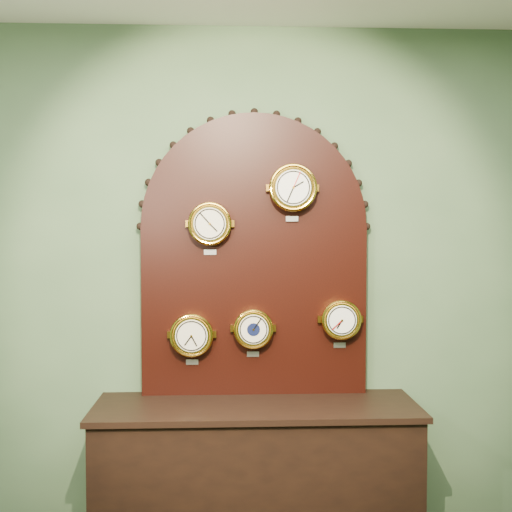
{
  "coord_description": "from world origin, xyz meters",
  "views": [
    {
      "loc": [
        -0.14,
        -0.93,
        1.72
      ],
      "look_at": [
        0.0,
        2.25,
        1.58
      ],
      "focal_mm": 44.39,
      "sensor_mm": 36.0,
      "label": 1
    }
  ],
  "objects_px": {
    "roman_clock": "(210,224)",
    "arabic_clock": "(293,188)",
    "shop_counter": "(256,488)",
    "barometer": "(253,329)",
    "display_board": "(254,246)",
    "hygrometer": "(192,335)",
    "tide_clock": "(341,320)"
  },
  "relations": [
    {
      "from": "hygrometer",
      "to": "tide_clock",
      "type": "distance_m",
      "value": 0.79
    },
    {
      "from": "display_board",
      "to": "shop_counter",
      "type": "bearing_deg",
      "value": -90.0
    },
    {
      "from": "shop_counter",
      "to": "display_board",
      "type": "relative_size",
      "value": 1.05
    },
    {
      "from": "shop_counter",
      "to": "arabic_clock",
      "type": "relative_size",
      "value": 5.32
    },
    {
      "from": "shop_counter",
      "to": "barometer",
      "type": "height_order",
      "value": "barometer"
    },
    {
      "from": "shop_counter",
      "to": "display_board",
      "type": "xyz_separation_m",
      "value": [
        0.0,
        0.22,
        1.23
      ]
    },
    {
      "from": "hygrometer",
      "to": "tide_clock",
      "type": "height_order",
      "value": "tide_clock"
    },
    {
      "from": "display_board",
      "to": "tide_clock",
      "type": "distance_m",
      "value": 0.6
    },
    {
      "from": "roman_clock",
      "to": "arabic_clock",
      "type": "distance_m",
      "value": 0.47
    },
    {
      "from": "display_board",
      "to": "roman_clock",
      "type": "xyz_separation_m",
      "value": [
        -0.24,
        -0.07,
        0.12
      ]
    },
    {
      "from": "shop_counter",
      "to": "barometer",
      "type": "bearing_deg",
      "value": 93.23
    },
    {
      "from": "tide_clock",
      "to": "barometer",
      "type": "bearing_deg",
      "value": -179.99
    },
    {
      "from": "shop_counter",
      "to": "display_board",
      "type": "height_order",
      "value": "display_board"
    },
    {
      "from": "display_board",
      "to": "hygrometer",
      "type": "relative_size",
      "value": 5.49
    },
    {
      "from": "hygrometer",
      "to": "barometer",
      "type": "distance_m",
      "value": 0.33
    },
    {
      "from": "hygrometer",
      "to": "barometer",
      "type": "bearing_deg",
      "value": 0.05
    },
    {
      "from": "barometer",
      "to": "tide_clock",
      "type": "bearing_deg",
      "value": 0.01
    },
    {
      "from": "shop_counter",
      "to": "tide_clock",
      "type": "distance_m",
      "value": 0.96
    },
    {
      "from": "shop_counter",
      "to": "display_board",
      "type": "distance_m",
      "value": 1.25
    },
    {
      "from": "barometer",
      "to": "tide_clock",
      "type": "distance_m",
      "value": 0.47
    },
    {
      "from": "roman_clock",
      "to": "hygrometer",
      "type": "bearing_deg",
      "value": -179.97
    },
    {
      "from": "roman_clock",
      "to": "arabic_clock",
      "type": "bearing_deg",
      "value": -0.08
    },
    {
      "from": "display_board",
      "to": "tide_clock",
      "type": "xyz_separation_m",
      "value": [
        0.46,
        -0.07,
        -0.39
      ]
    },
    {
      "from": "display_board",
      "to": "tide_clock",
      "type": "bearing_deg",
      "value": -8.25
    },
    {
      "from": "shop_counter",
      "to": "barometer",
      "type": "xyz_separation_m",
      "value": [
        -0.01,
        0.15,
        0.79
      ]
    },
    {
      "from": "shop_counter",
      "to": "barometer",
      "type": "distance_m",
      "value": 0.81
    },
    {
      "from": "display_board",
      "to": "hygrometer",
      "type": "bearing_deg",
      "value": -168.66
    },
    {
      "from": "arabic_clock",
      "to": "tide_clock",
      "type": "bearing_deg",
      "value": 0.21
    },
    {
      "from": "hygrometer",
      "to": "tide_clock",
      "type": "relative_size",
      "value": 1.06
    },
    {
      "from": "roman_clock",
      "to": "tide_clock",
      "type": "xyz_separation_m",
      "value": [
        0.69,
        0.0,
        -0.51
      ]
    },
    {
      "from": "barometer",
      "to": "tide_clock",
      "type": "height_order",
      "value": "tide_clock"
    },
    {
      "from": "arabic_clock",
      "to": "hygrometer",
      "type": "relative_size",
      "value": 1.08
    }
  ]
}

